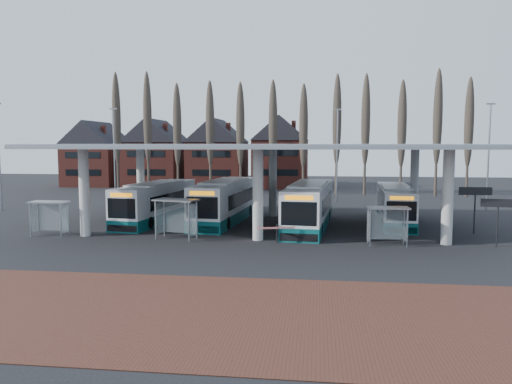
# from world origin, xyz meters

# --- Properties ---
(ground) EXTENTS (140.00, 140.00, 0.00)m
(ground) POSITION_xyz_m (0.00, 0.00, 0.00)
(ground) COLOR black
(ground) RESTS_ON ground
(brick_strip) EXTENTS (70.00, 10.00, 0.03)m
(brick_strip) POSITION_xyz_m (0.00, -12.00, 0.01)
(brick_strip) COLOR #4F2C1F
(brick_strip) RESTS_ON ground
(station_canopy) EXTENTS (32.00, 16.00, 6.34)m
(station_canopy) POSITION_xyz_m (0.00, 8.00, 5.68)
(station_canopy) COLOR beige
(station_canopy) RESTS_ON ground
(poplar_row) EXTENTS (45.10, 1.10, 14.50)m
(poplar_row) POSITION_xyz_m (0.00, 33.00, 8.78)
(poplar_row) COLOR #473D33
(poplar_row) RESTS_ON ground
(townhouse_row) EXTENTS (36.80, 10.30, 12.25)m
(townhouse_row) POSITION_xyz_m (-15.75, 44.00, 5.94)
(townhouse_row) COLOR maroon
(townhouse_row) RESTS_ON ground
(lamp_post_a) EXTENTS (0.80, 0.16, 10.17)m
(lamp_post_a) POSITION_xyz_m (-18.00, 22.00, 5.34)
(lamp_post_a) COLOR slate
(lamp_post_a) RESTS_ON ground
(lamp_post_b) EXTENTS (0.80, 0.16, 10.17)m
(lamp_post_b) POSITION_xyz_m (6.00, 26.00, 5.34)
(lamp_post_b) COLOR slate
(lamp_post_b) RESTS_ON ground
(lamp_post_c) EXTENTS (0.80, 0.16, 10.17)m
(lamp_post_c) POSITION_xyz_m (20.00, 20.00, 5.34)
(lamp_post_c) COLOR slate
(lamp_post_c) RESTS_ON ground
(bus_0) EXTENTS (3.74, 11.76, 3.21)m
(bus_0) POSITION_xyz_m (-9.24, 9.57, 1.51)
(bus_0) COLOR silver
(bus_0) RESTS_ON ground
(bus_1) EXTENTS (3.64, 12.45, 3.41)m
(bus_1) POSITION_xyz_m (-3.59, 10.17, 1.61)
(bus_1) COLOR silver
(bus_1) RESTS_ON ground
(bus_2) EXTENTS (3.74, 12.51, 3.42)m
(bus_2) POSITION_xyz_m (3.28, 7.96, 1.61)
(bus_2) COLOR silver
(bus_2) RESTS_ON ground
(bus_3) EXTENTS (3.06, 11.04, 3.03)m
(bus_3) POSITION_xyz_m (10.08, 11.07, 1.43)
(bus_3) COLOR silver
(bus_3) RESTS_ON ground
(shelter_0) EXTENTS (2.58, 1.29, 2.39)m
(shelter_0) POSITION_xyz_m (-14.48, 2.39, 1.74)
(shelter_0) COLOR gray
(shelter_0) RESTS_ON ground
(shelter_1) EXTENTS (3.12, 2.03, 2.67)m
(shelter_1) POSITION_xyz_m (-5.42, 2.32, 1.94)
(shelter_1) COLOR gray
(shelter_1) RESTS_ON ground
(shelter_2) EXTENTS (2.65, 1.40, 2.42)m
(shelter_2) POSITION_xyz_m (8.22, 1.85, 1.76)
(shelter_2) COLOR gray
(shelter_2) RESTS_ON ground
(info_sign_0) EXTENTS (2.00, 0.36, 2.99)m
(info_sign_0) POSITION_xyz_m (14.87, 2.02, 2.51)
(info_sign_0) COLOR black
(info_sign_0) RESTS_ON ground
(info_sign_1) EXTENTS (2.23, 0.16, 3.32)m
(info_sign_1) POSITION_xyz_m (14.89, 6.60, 2.79)
(info_sign_1) COLOR black
(info_sign_1) RESTS_ON ground
(barrier) EXTENTS (2.36, 0.96, 1.21)m
(barrier) POSITION_xyz_m (1.30, 1.37, 0.94)
(barrier) COLOR black
(barrier) RESTS_ON ground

